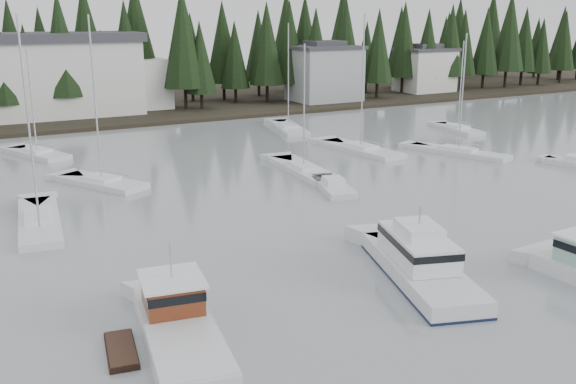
# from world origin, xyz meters

# --- Properties ---
(far_shore_land) EXTENTS (240.00, 54.00, 1.00)m
(far_shore_land) POSITION_xyz_m (0.00, 97.00, 0.00)
(far_shore_land) COLOR black
(far_shore_land) RESTS_ON ground
(conifer_treeline) EXTENTS (200.00, 22.00, 20.00)m
(conifer_treeline) POSITION_xyz_m (0.00, 86.00, 0.00)
(conifer_treeline) COLOR black
(conifer_treeline) RESTS_ON ground
(house_east_a) EXTENTS (10.60, 8.48, 9.25)m
(house_east_a) POSITION_xyz_m (36.00, 78.00, 4.90)
(house_east_a) COLOR #999EA0
(house_east_a) RESTS_ON ground
(house_east_b) EXTENTS (9.54, 7.42, 8.25)m
(house_east_b) POSITION_xyz_m (58.00, 80.00, 4.40)
(house_east_b) COLOR silver
(house_east_b) RESTS_ON ground
(harbor_inn) EXTENTS (29.50, 11.50, 10.90)m
(harbor_inn) POSITION_xyz_m (-2.96, 82.34, 5.78)
(harbor_inn) COLOR silver
(harbor_inn) RESTS_ON ground
(lobster_boat_brown) EXTENTS (5.60, 9.53, 4.53)m
(lobster_boat_brown) POSITION_xyz_m (-9.78, 15.81, 0.52)
(lobster_boat_brown) COLOR silver
(lobster_boat_brown) RESTS_ON ground
(cabin_cruiser_center) EXTENTS (6.36, 11.16, 4.58)m
(cabin_cruiser_center) POSITION_xyz_m (4.05, 16.07, 0.69)
(cabin_cruiser_center) COLOR silver
(cabin_cruiser_center) RESTS_ON ground
(sailboat_1) EXTENTS (3.60, 10.59, 11.90)m
(sailboat_1) POSITION_xyz_m (10.47, 39.90, 0.05)
(sailboat_1) COLOR silver
(sailboat_1) RESTS_ON ground
(sailboat_3) EXTENTS (6.52, 8.75, 14.33)m
(sailboat_3) POSITION_xyz_m (-6.66, 43.94, 0.09)
(sailboat_3) COLOR silver
(sailboat_3) RESTS_ON ground
(sailboat_4) EXTENTS (5.27, 10.73, 13.29)m
(sailboat_4) POSITION_xyz_m (19.61, 59.66, 0.06)
(sailboat_4) COLOR silver
(sailboat_4) RESTS_ON ground
(sailboat_5) EXTENTS (3.84, 11.14, 14.42)m
(sailboat_5) POSITION_xyz_m (-12.78, 35.46, 0.07)
(sailboat_5) COLOR silver
(sailboat_5) RESTS_ON ground
(sailboat_6) EXTENTS (3.72, 8.31, 11.29)m
(sailboat_6) POSITION_xyz_m (37.32, 49.05, 0.07)
(sailboat_6) COLOR silver
(sailboat_6) RESTS_ON ground
(sailboat_8) EXTENTS (5.68, 8.62, 11.08)m
(sailboat_8) POSITION_xyz_m (-9.76, 58.50, 0.06)
(sailboat_8) COLOR silver
(sailboat_8) RESTS_ON ground
(sailboat_9) EXTENTS (4.17, 10.84, 14.40)m
(sailboat_9) POSITION_xyz_m (20.11, 44.85, 0.07)
(sailboat_9) COLOR silver
(sailboat_9) RESTS_ON ground
(sailboat_10) EXTENTS (5.86, 10.71, 12.54)m
(sailboat_10) POSITION_xyz_m (28.02, 38.91, 0.07)
(sailboat_10) COLOR silver
(sailboat_10) RESTS_ON ground
(runabout_1) EXTENTS (3.79, 6.54, 1.42)m
(runabout_1) POSITION_xyz_m (9.55, 33.43, 0.13)
(runabout_1) COLOR silver
(runabout_1) RESTS_ON ground
(runabout_2) EXTENTS (3.70, 6.15, 1.42)m
(runabout_2) POSITION_xyz_m (34.10, 29.71, 0.13)
(runabout_2) COLOR silver
(runabout_2) RESTS_ON ground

